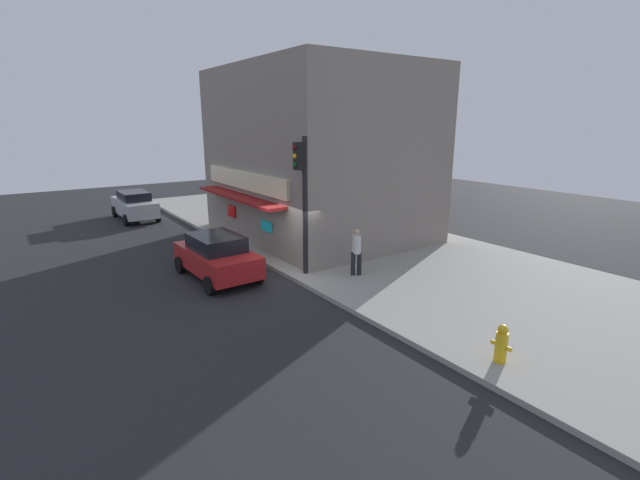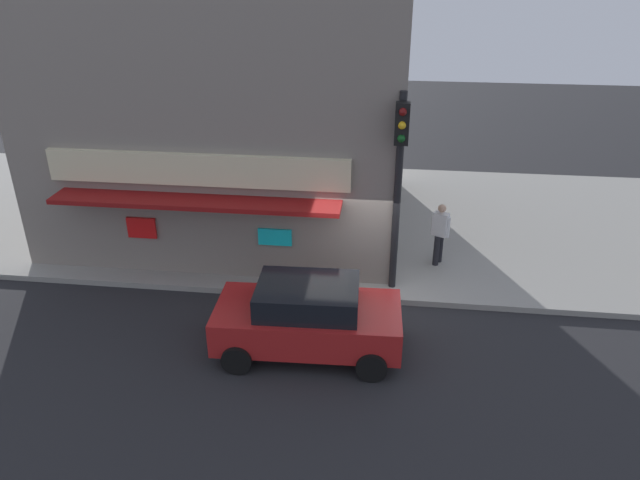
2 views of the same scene
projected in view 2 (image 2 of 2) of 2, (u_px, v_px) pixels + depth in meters
ground_plane at (361, 303)px, 14.80m from camera, size 58.63×58.63×0.00m
sidewalk at (370, 220)px, 19.23m from camera, size 39.09×10.00×0.16m
corner_building at (234, 94)px, 17.56m from camera, size 10.05×8.68×7.97m
traffic_light at (399, 169)px, 13.73m from camera, size 0.32×0.58×5.01m
trash_can at (217, 244)px, 16.54m from camera, size 0.52×0.52×0.82m
pedestrian at (440, 232)px, 15.96m from camera, size 0.52×0.43×1.75m
potted_plant_by_doorway at (331, 246)px, 16.24m from camera, size 0.64×0.64×0.91m
potted_plant_by_window at (107, 233)px, 16.86m from camera, size 0.63×0.63×0.97m
parked_car_red at (308, 317)px, 12.70m from camera, size 4.05×2.19×1.64m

